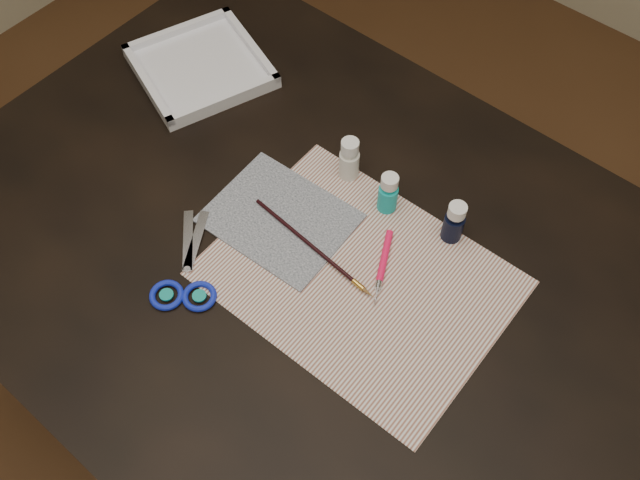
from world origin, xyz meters
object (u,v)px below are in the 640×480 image
Objects in this scene: paint_bottle_white at (349,159)px; paint_bottle_cyan at (388,193)px; palette_tray at (200,66)px; canvas at (280,218)px; scissors at (184,260)px; paper at (359,278)px; paint_bottle_navy at (454,222)px.

paint_bottle_white is 1.06× the size of paint_bottle_cyan.
canvas is at bearing -25.06° from palette_tray.
paint_bottle_white is 0.40× the size of scissors.
paint_bottle_cyan is 0.38× the size of scissors.
paint_bottle_white is at bearing 133.31° from paper.
paint_bottle_navy is (0.20, 0.01, -0.00)m from paint_bottle_white.
paper is 0.15m from paint_bottle_cyan.
paint_bottle_navy is 0.57m from palette_tray.
paper is 1.98× the size of canvas.
paper is 0.53m from palette_tray.
paint_bottle_cyan is at bearing -76.73° from scissors.
canvas is at bearing -132.28° from paint_bottle_cyan.
paint_bottle_cyan is at bearing 110.05° from paper.
canvas is 0.28m from paint_bottle_navy.
paint_bottle_navy is (0.23, 0.15, 0.04)m from canvas.
canvas is 2.83× the size of paint_bottle_cyan.
paint_bottle_white reaches higher than palette_tray.
paint_bottle_cyan is 0.34m from scissors.
paper is 2.15× the size of scissors.
paper is 0.21m from paint_bottle_white.
paint_bottle_cyan is (-0.05, 0.13, 0.04)m from paper.
canvas reaches higher than paper.
paper is 5.32× the size of paint_bottle_white.
canvas is 2.68× the size of paint_bottle_white.
paper is at bearing -1.46° from canvas.
paint_bottle_white is at bearing 171.58° from paint_bottle_cyan.
paper is at bearing -46.69° from paint_bottle_white.
paint_bottle_navy is at bearing 32.98° from canvas.
paint_bottle_cyan reaches higher than palette_tray.
paper is 0.27m from scissors.
paint_bottle_white reaches higher than paint_bottle_cyan.
palette_tray is (-0.46, 0.03, -0.03)m from paint_bottle_cyan.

